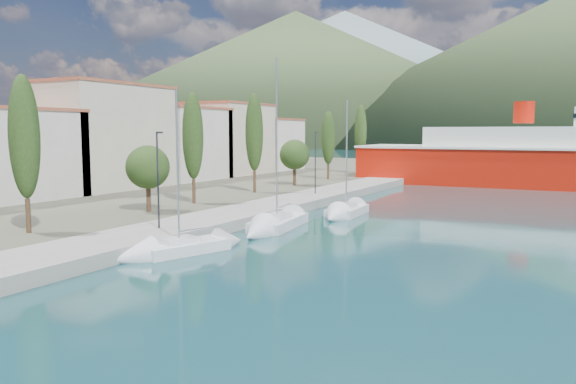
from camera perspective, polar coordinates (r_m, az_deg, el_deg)
The scene contains 9 objects.
ground at distance 134.34m, azimuth 22.01°, elevation 2.76°, with size 1400.00×1400.00×0.00m, color #164146.
quay at distance 46.41m, azimuth -2.75°, elevation -1.86°, with size 5.00×88.00×0.80m, color gray.
land_strip at distance 79.31m, azimuth -22.96°, elevation 0.94°, with size 70.00×148.00×0.70m, color #565644.
town_buildings at distance 68.65m, azimuth -14.65°, elevation 4.86°, with size 9.20×69.20×11.30m.
tree_row at distance 54.22m, azimuth -5.23°, elevation 4.85°, with size 3.45×65.99×10.09m.
lamp_posts at distance 36.38m, azimuth -12.53°, elevation 1.64°, with size 0.15×44.66×6.06m.
sailboat_near at distance 31.65m, azimuth -13.08°, elevation -6.00°, with size 4.21×7.23×9.97m.
sailboat_mid at distance 38.34m, azimuth -2.09°, elevation -3.68°, with size 3.61×9.17×12.85m.
sailboat_far at distance 45.06m, azimuth 5.35°, elevation -2.25°, with size 2.66×7.10×10.25m.
Camera 1 is at (14.74, -13.35, 6.83)m, focal length 35.00 mm.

